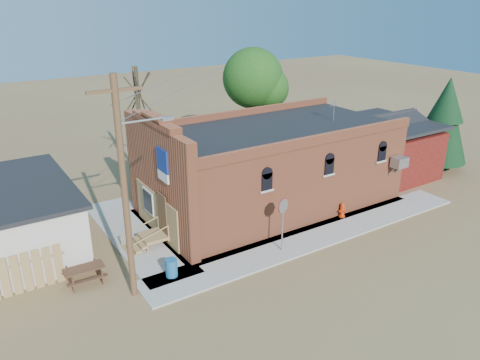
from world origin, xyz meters
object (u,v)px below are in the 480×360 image
trash_barrel (171,268)px  brick_bar (268,167)px  fire_hydrant (342,210)px  picnic_table (84,273)px  stop_sign (283,211)px  utility_pole (125,187)px

trash_barrel → brick_bar: bearing=26.5°
fire_hydrant → picnic_table: 13.79m
brick_bar → stop_sign: 5.46m
utility_pole → brick_bar: bearing=23.7°
utility_pole → stop_sign: bearing=-4.0°
stop_sign → trash_barrel: size_ratio=3.32×
brick_bar → stop_sign: bearing=-118.5°
trash_barrel → utility_pole: bearing=-170.4°
brick_bar → trash_barrel: size_ratio=20.28×
utility_pole → fire_hydrant: utility_pole is taller
brick_bar → utility_pole: (-9.79, -4.29, 2.43)m
utility_pole → fire_hydrant: bearing=2.8°
brick_bar → utility_pole: size_ratio=1.82×
utility_pole → trash_barrel: (1.78, 0.30, -4.29)m
fire_hydrant → stop_sign: size_ratio=0.31×
brick_bar → picnic_table: bearing=-168.5°
picnic_table → utility_pole: bearing=-51.3°
trash_barrel → fire_hydrant: bearing=1.6°
stop_sign → trash_barrel: stop_sign is taller
fire_hydrant → stop_sign: (-5.03, -1.10, 1.66)m
fire_hydrant → trash_barrel: 10.44m
brick_bar → trash_barrel: 9.14m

